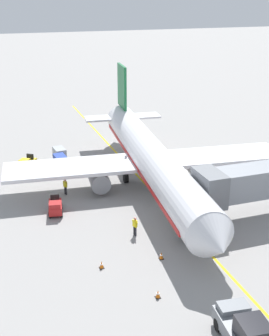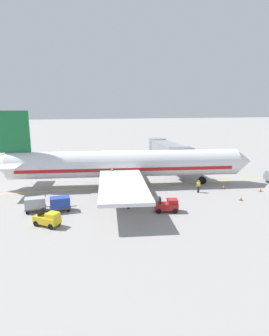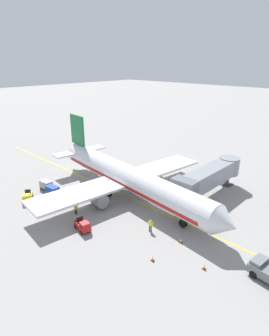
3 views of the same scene
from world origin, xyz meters
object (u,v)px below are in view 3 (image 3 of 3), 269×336
object	(u,v)px
jet_bridge	(210,176)
baggage_cart_front	(53,190)
ground_crew_loader	(76,208)
baggage_cart_second_in_train	(46,185)
safety_cone_nose_left	(204,267)
safety_cone_wing_tip	(153,258)
ground_crew_marshaller	(150,225)
ground_crew_wing_walker	(102,200)
baggage_tug_lead	(27,197)
parked_airliner	(127,177)
safety_cone_nose_right	(181,241)
baggage_tug_trailing	(83,225)

from	to	relation	value
jet_bridge	baggage_cart_front	xyz separation A→B (m)	(16.64, -17.73, -2.51)
ground_crew_loader	baggage_cart_front	bearing A→B (deg)	-96.64
baggage_cart_second_in_train	ground_crew_loader	bearing A→B (deg)	82.96
safety_cone_nose_left	safety_cone_wing_tip	distance (m)	5.35
baggage_cart_front	ground_crew_marshaller	size ratio (longest dim) A/B	1.75
safety_cone_nose_left	safety_cone_wing_tip	bearing A→B (deg)	-59.95
ground_crew_wing_walker	jet_bridge	bearing A→B (deg)	144.37
ground_crew_marshaller	safety_cone_nose_left	world-z (taller)	ground_crew_marshaller
baggage_cart_front	safety_cone_nose_left	xyz separation A→B (m)	(-1.81, 25.98, -0.66)
jet_bridge	baggage_cart_second_in_train	size ratio (longest dim) A/B	5.29
ground_crew_wing_walker	ground_crew_marshaller	xyz separation A→B (m)	(0.19, 9.42, 0.00)
baggage_cart_front	safety_cone_wing_tip	xyz separation A→B (m)	(0.87, 21.35, -0.66)
baggage_tug_lead	ground_crew_wing_walker	distance (m)	11.52
baggage_cart_front	baggage_cart_second_in_train	xyz separation A→B (m)	(-0.38, -2.62, 0.00)
jet_bridge	baggage_cart_second_in_train	distance (m)	26.17
baggage_cart_front	ground_crew_loader	bearing A→B (deg)	83.36
parked_airliner	safety_cone_nose_left	bearing A→B (deg)	70.45
ground_crew_wing_walker	safety_cone_wing_tip	distance (m)	13.84
ground_crew_marshaller	baggage_cart_front	bearing A→B (deg)	-80.00
baggage_cart_front	safety_cone_nose_left	world-z (taller)	baggage_cart_front
baggage_cart_second_in_train	ground_crew_loader	xyz separation A→B (m)	(1.24, 10.05, 0.00)
parked_airliner	baggage_cart_second_in_train	world-z (taller)	parked_airliner
safety_cone_nose_left	ground_crew_marshaller	bearing A→B (deg)	-98.72
baggage_cart_front	safety_cone_wing_tip	distance (m)	21.38
jet_bridge	baggage_cart_front	distance (m)	24.44
parked_airliner	baggage_tug_lead	world-z (taller)	parked_airliner
baggage_cart_second_in_train	ground_crew_marshaller	xyz separation A→B (m)	(-2.72, 20.21, 0.00)
ground_crew_loader	safety_cone_wing_tip	size ratio (longest dim) A/B	2.86
safety_cone_nose_right	baggage_cart_front	bearing A→B (deg)	-79.96
ground_crew_marshaller	safety_cone_nose_left	distance (m)	8.52
baggage_tug_lead	safety_cone_nose_left	xyz separation A→B (m)	(-5.52, 26.96, -0.42)
parked_airliner	safety_cone_nose_right	bearing A→B (deg)	72.38
safety_cone_nose_right	jet_bridge	bearing A→B (deg)	-162.89
safety_cone_nose_left	baggage_tug_lead	bearing A→B (deg)	-78.43
parked_airliner	ground_crew_loader	xyz separation A→B (m)	(8.89, -1.06, -2.23)
safety_cone_nose_right	safety_cone_wing_tip	distance (m)	4.72
baggage_tug_lead	baggage_cart_second_in_train	world-z (taller)	baggage_tug_lead
parked_airliner	ground_crew_marshaller	distance (m)	10.58
ground_crew_loader	ground_crew_marshaller	size ratio (longest dim) A/B	1.00
baggage_tug_lead	baggage_tug_trailing	size ratio (longest dim) A/B	1.03
baggage_cart_front	ground_crew_wing_walker	xyz separation A→B (m)	(-3.29, 8.17, 0.00)
jet_bridge	ground_crew_loader	xyz separation A→B (m)	(17.50, -10.30, -2.50)
ground_crew_loader	safety_cone_nose_right	size ratio (longest dim) A/B	2.86
parked_airliner	baggage_tug_trailing	size ratio (longest dim) A/B	14.01
safety_cone_nose_right	safety_cone_wing_tip	size ratio (longest dim) A/B	1.00
jet_bridge	safety_cone_nose_right	xyz separation A→B (m)	(12.80, 3.94, -3.17)
baggage_tug_trailing	ground_crew_loader	distance (m)	4.28
baggage_cart_front	parked_airliner	bearing A→B (deg)	133.39
ground_crew_wing_walker	safety_cone_wing_tip	bearing A→B (deg)	72.50
safety_cone_nose_right	parked_airliner	bearing A→B (deg)	-107.62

